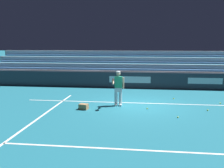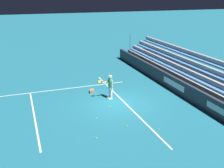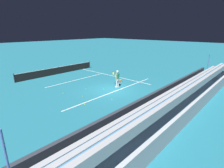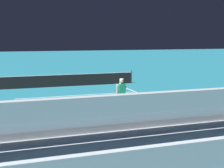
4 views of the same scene
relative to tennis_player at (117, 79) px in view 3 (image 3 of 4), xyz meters
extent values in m
plane|color=#1E6B7F|center=(-1.06, -0.19, -0.89)|extent=(160.00, 160.00, 0.00)
cube|color=white|center=(-1.06, -0.69, -0.89)|extent=(12.00, 0.10, 0.01)
cube|color=white|center=(3.05, 3.81, -0.89)|extent=(0.10, 12.00, 0.01)
cube|color=white|center=(-1.06, 5.31, -0.89)|extent=(8.22, 0.10, 0.01)
cube|color=#2D333D|center=(-1.06, -5.11, -0.34)|extent=(23.72, 0.24, 1.10)
cube|color=silver|center=(-0.29, -4.98, -0.29)|extent=(2.80, 0.01, 0.44)
cube|color=silver|center=(-5.22, -4.98, -0.29)|extent=(2.20, 0.01, 0.40)
cube|color=#9EA3A8|center=(-1.06, -6.91, -0.34)|extent=(22.53, 2.40, 1.10)
cube|color=#4C89CC|center=(-1.06, -6.11, 0.29)|extent=(22.08, 0.40, 0.12)
cube|color=#9EA3A8|center=(-1.06, -6.39, 0.43)|extent=(22.53, 0.24, 0.45)
cube|color=#4C89CC|center=(-1.06, -6.91, 0.74)|extent=(22.08, 0.40, 0.12)
cube|color=#9EA3A8|center=(-1.06, -7.19, 0.88)|extent=(22.53, 0.24, 0.45)
cube|color=#4C89CC|center=(-1.06, -7.71, 1.19)|extent=(22.08, 0.40, 0.12)
cube|color=#9EA3A8|center=(-1.06, -7.99, 1.33)|extent=(22.53, 0.24, 0.45)
cylinder|color=#4C70B2|center=(9.87, -5.81, 0.58)|extent=(0.08, 0.08, 2.95)
cylinder|color=silver|center=(-0.11, -0.04, -0.45)|extent=(0.15, 0.15, 0.88)
cylinder|color=silver|center=(0.11, -0.02, -0.45)|extent=(0.15, 0.15, 0.88)
cube|color=white|center=(-0.12, 0.02, -0.85)|extent=(0.13, 0.29, 0.09)
cube|color=white|center=(0.10, 0.04, -0.85)|extent=(0.13, 0.29, 0.09)
cube|color=silver|center=(0.00, -0.03, -0.09)|extent=(0.35, 0.24, 0.20)
cube|color=#239366|center=(0.00, -0.03, 0.28)|extent=(0.37, 0.24, 0.58)
sphere|color=tan|center=(-0.01, -0.02, 0.71)|extent=(0.21, 0.21, 0.21)
cylinder|color=white|center=(-0.01, -0.02, 0.80)|extent=(0.20, 0.20, 0.05)
cylinder|color=tan|center=(-0.25, -0.05, 0.24)|extent=(0.09, 0.09, 0.56)
cylinder|color=tan|center=(0.23, 0.19, 0.33)|extent=(0.13, 0.59, 0.24)
cylinder|color=black|center=(0.21, 0.43, 0.38)|extent=(0.05, 0.30, 0.03)
torus|color=black|center=(0.19, 0.71, 0.42)|extent=(0.05, 0.31, 0.31)
cylinder|color=#D6D14C|center=(0.19, 0.71, 0.42)|extent=(0.03, 0.27, 0.27)
cube|color=#A87F51|center=(1.53, 0.92, -0.76)|extent=(0.45, 0.38, 0.26)
sphere|color=#CCE533|center=(-2.90, -1.87, -0.86)|extent=(0.07, 0.07, 0.07)
sphere|color=#CCE533|center=(-2.69, 1.81, -0.86)|extent=(0.07, 0.07, 0.07)
sphere|color=#CCE533|center=(-4.85, 2.48, -0.86)|extent=(0.07, 0.07, 0.07)
sphere|color=#CCE533|center=(-1.43, 0.52, -0.86)|extent=(0.07, 0.07, 0.07)
sphere|color=#CCE533|center=(-4.19, 0.48, -0.86)|extent=(0.07, 0.07, 0.07)
sphere|color=#CCE533|center=(-5.15, -1.03, -0.86)|extent=(0.07, 0.07, 0.07)
cylinder|color=#33383D|center=(-6.56, 9.45, -0.36)|extent=(0.09, 0.09, 1.07)
cylinder|color=#33383D|center=(4.44, 9.45, -0.36)|extent=(0.09, 0.09, 1.07)
cube|color=black|center=(-1.06, 9.45, -0.44)|extent=(11.00, 0.02, 0.91)
cube|color=white|center=(-1.06, 9.45, 0.04)|extent=(11.00, 0.04, 0.05)
camera|label=1|loc=(-1.28, 12.60, 2.23)|focal=42.00mm
camera|label=2|loc=(-16.28, 5.73, 6.30)|focal=42.00mm
camera|label=3|loc=(-13.08, -11.11, 4.76)|focal=28.00mm
camera|label=4|loc=(-5.52, -14.71, 2.85)|focal=50.00mm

